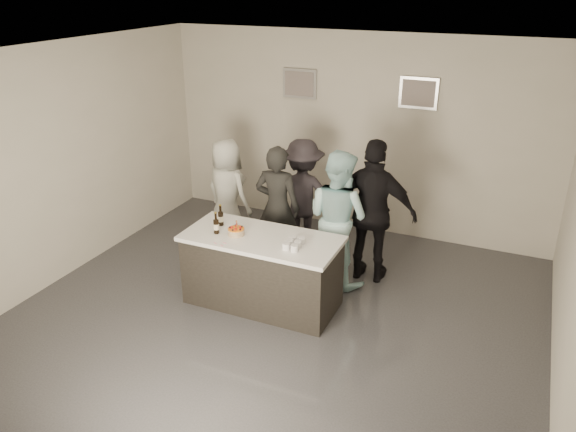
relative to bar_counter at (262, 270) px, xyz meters
The scene contains 18 objects.
floor 0.63m from the bar_counter, 51.70° to the right, with size 6.00×6.00×0.00m, color #3D3D42.
ceiling 2.59m from the bar_counter, 51.70° to the right, with size 6.00×6.00×0.00m, color white.
wall_back 2.87m from the bar_counter, 84.17° to the left, with size 6.00×0.04×3.00m, color beige.
wall_front 3.51m from the bar_counter, 85.36° to the right, with size 6.00×0.04×3.00m, color beige.
wall_left 2.94m from the bar_counter, behind, with size 0.04×6.00×3.00m, color beige.
picture_left 3.22m from the bar_counter, 103.46° to the left, with size 0.54×0.04×0.44m, color #B2B2B7.
picture_right 3.37m from the bar_counter, 65.97° to the left, with size 0.54×0.04×0.44m, color #B2B2B7.
bar_counter is the anchor object (origin of this frame).
cake 0.57m from the bar_counter, 165.78° to the right, with size 0.20×0.20×0.07m, color orange.
beer_bottle_a 0.84m from the bar_counter, behind, with size 0.07×0.07×0.26m, color black.
beer_bottle_b 0.80m from the bar_counter, 166.49° to the right, with size 0.07×0.07×0.26m, color black.
tumbler_cluster 0.67m from the bar_counter, 10.31° to the right, with size 0.19×0.30×0.08m, color orange.
candles 0.67m from the bar_counter, 133.62° to the right, with size 0.24×0.08×0.01m, color pink.
person_main_black 1.09m from the bar_counter, 104.17° to the left, with size 0.62×0.41×1.71m, color black.
person_main_blue 1.19m from the bar_counter, 55.74° to the left, with size 0.86×0.67×1.78m, color #B2E3E9.
person_guest_left 1.86m from the bar_counter, 132.35° to the left, with size 0.77×0.50×1.58m, color silver.
person_guest_right 1.61m from the bar_counter, 48.01° to the left, with size 1.11×0.46×1.90m, color black.
person_guest_back 1.65m from the bar_counter, 95.18° to the left, with size 1.06×0.61×1.65m, color #29252B.
Camera 1 is at (2.42, -4.95, 3.74)m, focal length 35.00 mm.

